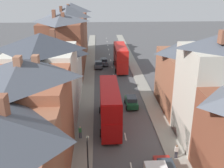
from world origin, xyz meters
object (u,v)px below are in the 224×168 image
car_near_blue (131,102)px  pedestrian_mid_left (176,151)px  double_decker_bus_lead (120,57)px  car_parked_right_a (104,62)px  car_near_silver (99,64)px  double_decker_bus_mid_street (110,105)px  pedestrian_mid_right (80,132)px  street_lamp (88,163)px

car_near_blue → pedestrian_mid_left: pedestrian_mid_left is taller
double_decker_bus_lead → car_parked_right_a: double_decker_bus_lead is taller
car_parked_right_a → car_near_blue: bearing=-81.1°
car_near_silver → double_decker_bus_mid_street: bearing=-87.2°
pedestrian_mid_left → pedestrian_mid_right: (-10.49, 4.54, 0.00)m
double_decker_bus_lead → street_lamp: size_ratio=1.96×
double_decker_bus_mid_street → car_near_silver: 26.52m
double_decker_bus_lead → double_decker_bus_mid_street: size_ratio=1.00×
car_parked_right_a → car_near_silver: bearing=-123.1°
car_near_blue → pedestrian_mid_left: (3.15, -13.38, 0.18)m
double_decker_bus_mid_street → car_parked_right_a: double_decker_bus_mid_street is taller
pedestrian_mid_right → double_decker_bus_lead: bearing=75.7°
double_decker_bus_mid_street → street_lamp: 12.72m
double_decker_bus_lead → car_near_silver: (-4.89, 1.20, -2.00)m
pedestrian_mid_left → street_lamp: 10.47m
car_parked_right_a → street_lamp: street_lamp is taller
car_near_blue → car_near_silver: bearing=103.1°
pedestrian_mid_right → pedestrian_mid_left: bearing=-23.4°
double_decker_bus_mid_street → pedestrian_mid_left: double_decker_bus_mid_street is taller
double_decker_bus_mid_street → car_parked_right_a: 28.47m
double_decker_bus_lead → car_parked_right_a: 5.19m
car_near_blue → car_parked_right_a: car_near_blue is taller
street_lamp → double_decker_bus_mid_street: bearing=78.9°
double_decker_bus_lead → car_near_blue: 19.92m
street_lamp → car_near_blue: bearing=71.3°
car_parked_right_a → pedestrian_mid_right: (-3.74, -31.86, 0.19)m
double_decker_bus_mid_street → car_near_blue: 6.78m
double_decker_bus_lead → car_near_silver: 5.42m
car_parked_right_a → double_decker_bus_lead: bearing=-41.6°
car_near_silver → street_lamp: street_lamp is taller
pedestrian_mid_left → pedestrian_mid_right: 11.43m
double_decker_bus_mid_street → pedestrian_mid_right: size_ratio=6.71×
car_parked_right_a → pedestrian_mid_left: size_ratio=2.38×
double_decker_bus_mid_street → street_lamp: (-2.44, -12.48, 0.43)m
street_lamp → pedestrian_mid_left: bearing=26.0°
pedestrian_mid_right → street_lamp: 9.38m
double_decker_bus_mid_street → pedestrian_mid_left: 10.62m
pedestrian_mid_right → car_near_silver: bearing=85.3°
double_decker_bus_lead → car_near_silver: double_decker_bus_lead is taller
double_decker_bus_lead → car_near_silver: bearing=166.2°
car_near_silver → street_lamp: (-1.15, -38.89, 2.43)m
car_near_silver → car_near_blue: bearing=-76.9°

